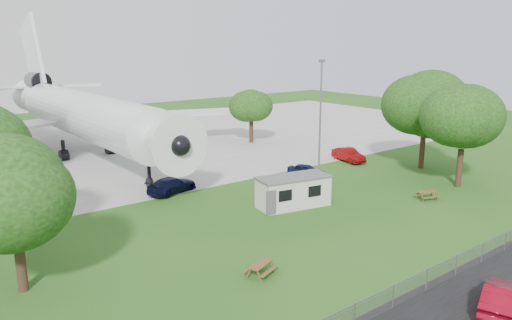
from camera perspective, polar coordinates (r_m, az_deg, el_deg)
ground at (r=35.12m, az=4.72°, el=-9.39°), size 160.00×160.00×0.00m
concrete_apron at (r=66.89m, az=-17.92°, el=1.05°), size 120.00×46.00×0.03m
airliner at (r=63.36m, az=-19.27°, el=5.12°), size 46.36×47.73×17.69m
site_cabin at (r=42.08m, az=4.29°, el=-3.58°), size 6.95×3.87×2.62m
picnic_west at (r=30.50m, az=0.53°, el=-13.03°), size 2.21×2.04×0.76m
picnic_east at (r=46.56m, az=18.92°, el=-4.30°), size 2.20×2.01×0.76m
fence at (r=29.57m, az=17.72°, el=-14.62°), size 58.00×0.04×1.30m
lamp_mast at (r=43.23m, az=7.30°, el=3.20°), size 0.16×0.16×12.00m
tree_west_small at (r=29.60m, az=-26.11°, el=-3.03°), size 7.04×7.04×9.43m
tree_east_front at (r=50.46m, az=22.67°, el=4.01°), size 8.15×8.15×10.33m
tree_east_back at (r=56.68m, az=18.81°, el=5.84°), size 8.26×8.26×10.96m
tree_far_apron at (r=67.98m, az=-0.55°, el=6.12°), size 5.22×5.22×7.59m
car_centre_sedan at (r=29.37m, az=26.17°, el=-13.97°), size 4.83×3.03×1.50m
car_ne_hatch at (r=51.21m, az=5.79°, el=-1.26°), size 3.15×4.26×1.35m
car_ne_sedan at (r=58.74m, az=10.52°, el=0.57°), size 2.44×4.84×1.52m
car_apron_van at (r=46.39m, az=-9.59°, el=-2.86°), size 5.45×3.37×1.47m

